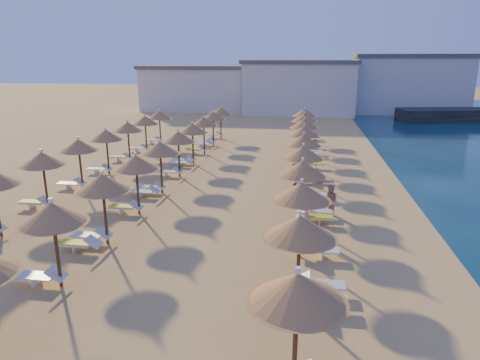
% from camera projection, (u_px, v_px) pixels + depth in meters
% --- Properties ---
extents(ground, '(220.00, 220.00, 0.00)m').
position_uv_depth(ground, '(212.00, 231.00, 19.19)').
color(ground, tan).
rests_on(ground, ground).
extents(hotel_blocks, '(46.34, 11.66, 8.10)m').
position_uv_depth(hotel_blocks, '(307.00, 86.00, 61.21)').
color(hotel_blocks, silver).
rests_on(hotel_blocks, ground).
extents(parasol_row_east, '(2.30, 37.89, 3.15)m').
position_uv_depth(parasol_row_east, '(303.00, 153.00, 22.85)').
color(parasol_row_east, brown).
rests_on(parasol_row_east, ground).
extents(parasol_row_west, '(2.30, 37.89, 3.15)m').
position_uv_depth(parasol_row_west, '(160.00, 149.00, 23.99)').
color(parasol_row_west, brown).
rests_on(parasol_row_west, ground).
extents(parasol_row_inland, '(2.30, 27.21, 3.15)m').
position_uv_depth(parasol_row_inland, '(93.00, 141.00, 26.38)').
color(parasol_row_inland, brown).
rests_on(parasol_row_inland, ground).
extents(loungers, '(15.96, 37.06, 0.66)m').
position_uv_depth(loungers, '(200.00, 187.00, 24.53)').
color(loungers, white).
rests_on(loungers, ground).
extents(beachgoer_a, '(0.45, 0.65, 1.70)m').
position_uv_depth(beachgoer_a, '(306.00, 215.00, 18.74)').
color(beachgoer_a, tan).
rests_on(beachgoer_a, ground).
extents(beachgoer_b, '(0.90, 0.96, 1.58)m').
position_uv_depth(beachgoer_b, '(330.00, 201.00, 20.84)').
color(beachgoer_b, tan).
rests_on(beachgoer_b, ground).
extents(beachgoer_c, '(1.15, 1.07, 1.89)m').
position_uv_depth(beachgoer_c, '(297.00, 170.00, 25.98)').
color(beachgoer_c, tan).
rests_on(beachgoer_c, ground).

